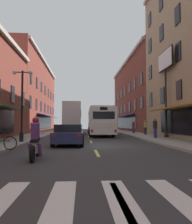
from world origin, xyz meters
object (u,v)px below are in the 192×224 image
(motorcycle_rider, at_px, (35,141))
(pedestrian_rear, at_px, (134,127))
(billboard_sign, at_px, (165,69))
(street_lamp_twin, at_px, (22,102))
(sedan_near, at_px, (69,134))
(pedestrian_far, at_px, (145,127))
(transit_bus, at_px, (100,121))
(box_truck, at_px, (72,118))
(pedestrian_mid, at_px, (155,128))
(bicycle_near, at_px, (0,142))
(sedan_mid, at_px, (75,127))

(motorcycle_rider, distance_m, pedestrian_rear, 21.38)
(billboard_sign, distance_m, street_lamp_twin, 13.14)
(sedan_near, bearing_deg, street_lamp_twin, 161.59)
(pedestrian_far, bearing_deg, sedan_near, -126.79)
(motorcycle_rider, height_order, street_lamp_twin, street_lamp_twin)
(sedan_near, xyz_separation_m, street_lamp_twin, (-3.36, 1.12, 2.25))
(transit_bus, xyz_separation_m, pedestrian_far, (5.09, -1.43, -0.66))
(box_truck, bearing_deg, pedestrian_mid, -58.84)
(pedestrian_far, xyz_separation_m, pedestrian_rear, (-0.51, 3.67, -0.02))
(motorcycle_rider, height_order, pedestrian_far, pedestrian_far)
(transit_bus, bearing_deg, billboard_sign, -47.95)
(bicycle_near, bearing_deg, billboard_sign, 37.84)
(pedestrian_mid, bearing_deg, transit_bus, 129.41)
(sedan_mid, bearing_deg, motorcycle_rider, -91.06)
(transit_bus, bearing_deg, box_truck, 121.67)
(pedestrian_far, bearing_deg, street_lamp_twin, -140.03)
(pedestrian_far, height_order, street_lamp_twin, street_lamp_twin)
(pedestrian_mid, bearing_deg, sedan_mid, 117.11)
(box_truck, height_order, sedan_mid, box_truck)
(bicycle_near, relative_size, pedestrian_rear, 1.05)
(pedestrian_far, bearing_deg, transit_bus, 166.12)
(sedan_near, bearing_deg, sedan_mid, 90.80)
(sedan_mid, relative_size, bicycle_near, 2.84)
(pedestrian_mid, bearing_deg, pedestrian_far, 90.56)
(sedan_near, bearing_deg, transit_bus, 75.57)
(sedan_near, distance_m, pedestrian_rear, 15.70)
(bicycle_near, distance_m, street_lamp_twin, 5.49)
(billboard_sign, xyz_separation_m, sedan_mid, (-8.98, 21.89, -5.75))
(transit_bus, height_order, bicycle_near, transit_bus)
(sedan_mid, xyz_separation_m, pedestrian_mid, (7.61, -22.81, 0.33))
(transit_bus, height_order, motorcycle_rider, transit_bus)
(billboard_sign, height_order, transit_bus, billboard_sign)
(transit_bus, xyz_separation_m, sedan_mid, (-3.35, 15.64, -0.96))
(sedan_mid, relative_size, pedestrian_rear, 2.99)
(motorcycle_rider, distance_m, pedestrian_mid, 13.09)
(billboard_sign, xyz_separation_m, transit_bus, (-5.63, 6.24, -4.80))
(box_truck, distance_m, pedestrian_rear, 8.81)
(street_lamp_twin, bearing_deg, pedestrian_far, 38.19)
(billboard_sign, relative_size, box_truck, 1.12)
(motorcycle_rider, xyz_separation_m, street_lamp_twin, (-2.38, 6.95, 2.23))
(billboard_sign, relative_size, street_lamp_twin, 1.60)
(billboard_sign, relative_size, sedan_mid, 1.67)
(pedestrian_mid, bearing_deg, billboard_sign, 42.94)
(sedan_mid, bearing_deg, box_truck, -90.69)
(bicycle_near, bearing_deg, transit_bus, 68.46)
(bicycle_near, distance_m, pedestrian_mid, 13.15)
(sedan_mid, xyz_separation_m, motorcycle_rider, (-0.61, -33.00, 0.02))
(sedan_mid, height_order, motorcycle_rider, motorcycle_rider)
(bicycle_near, xyz_separation_m, pedestrian_far, (11.13, 13.89, 0.49))
(sedan_near, height_order, bicycle_near, sedan_near)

